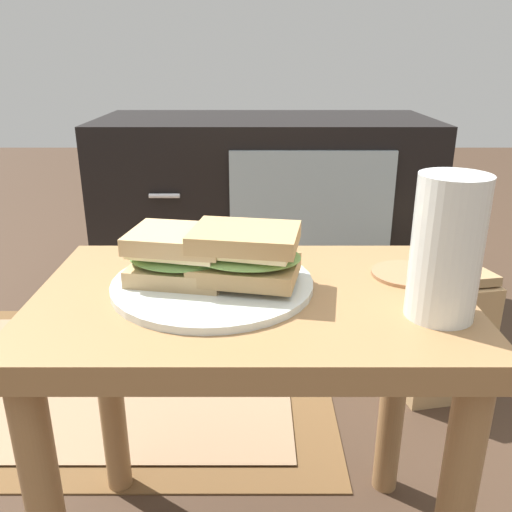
% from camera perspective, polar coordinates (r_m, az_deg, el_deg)
% --- Properties ---
extents(side_table, '(0.56, 0.36, 0.46)m').
position_cam_1_polar(side_table, '(0.74, -0.37, -10.22)').
color(side_table, olive).
rests_on(side_table, ground).
extents(tv_cabinet, '(0.96, 0.46, 0.58)m').
position_cam_1_polar(tv_cabinet, '(1.65, 1.13, 4.47)').
color(tv_cabinet, black).
rests_on(tv_cabinet, ground).
extents(area_rug, '(1.08, 0.74, 0.01)m').
position_cam_1_polar(area_rug, '(1.40, -15.21, -12.41)').
color(area_rug, brown).
rests_on(area_rug, ground).
extents(plate, '(0.27, 0.27, 0.01)m').
position_cam_1_polar(plate, '(0.71, -4.44, -2.93)').
color(plate, silver).
rests_on(plate, side_table).
extents(sandwich_front, '(0.15, 0.13, 0.07)m').
position_cam_1_polar(sandwich_front, '(0.71, -7.99, 0.13)').
color(sandwich_front, tan).
rests_on(sandwich_front, plate).
extents(sandwich_back, '(0.16, 0.13, 0.07)m').
position_cam_1_polar(sandwich_back, '(0.69, -0.96, 0.26)').
color(sandwich_back, tan).
rests_on(sandwich_back, plate).
extents(beer_glass, '(0.08, 0.08, 0.17)m').
position_cam_1_polar(beer_glass, '(0.64, 19.79, 0.54)').
color(beer_glass, silver).
rests_on(beer_glass, side_table).
extents(coaster, '(0.10, 0.10, 0.01)m').
position_cam_1_polar(coaster, '(0.78, 15.87, -1.85)').
color(coaster, '#996B47').
rests_on(coaster, side_table).
extents(paper_bag, '(0.21, 0.19, 0.31)m').
position_cam_1_polar(paper_bag, '(1.32, 19.25, -7.70)').
color(paper_bag, tan).
rests_on(paper_bag, ground).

